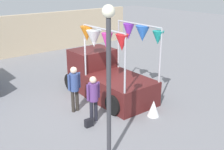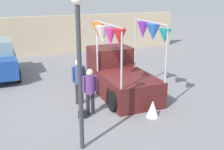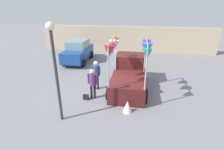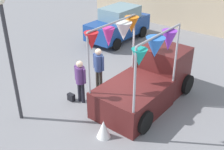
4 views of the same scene
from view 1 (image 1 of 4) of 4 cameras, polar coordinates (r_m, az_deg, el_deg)
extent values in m
plane|color=slate|center=(11.24, -2.81, -6.08)|extent=(60.00, 60.00, 0.00)
cube|color=#4C1919|center=(11.33, 1.83, -3.09)|extent=(1.90, 2.60, 1.00)
cube|color=#4C1919|center=(12.69, -3.99, 1.27)|extent=(1.80, 1.40, 1.80)
cube|color=#8CB2C6|center=(12.56, -4.03, 3.23)|extent=(1.76, 1.37, 0.60)
cylinder|color=black|center=(12.67, -8.37, -1.42)|extent=(0.22, 0.76, 0.76)
cylinder|color=black|center=(13.65, -1.49, 0.32)|extent=(0.22, 0.76, 0.76)
cylinder|color=black|center=(10.33, 0.29, -6.10)|extent=(0.22, 0.76, 0.76)
cylinder|color=black|center=(11.52, 7.70, -3.53)|extent=(0.22, 0.76, 0.76)
cylinder|color=#A5A5AD|center=(11.29, -5.50, 4.95)|extent=(0.07, 0.07, 2.07)
cylinder|color=#A5A5AD|center=(12.30, 1.33, 6.21)|extent=(0.07, 0.07, 2.07)
cylinder|color=#A5A5AD|center=(9.41, 2.67, 2.10)|extent=(0.07, 0.07, 2.07)
cylinder|color=#A5A5AD|center=(10.59, 9.81, 3.79)|extent=(0.07, 0.07, 2.07)
cylinder|color=#A5A5AD|center=(10.10, -1.84, 9.32)|extent=(0.07, 2.44, 0.07)
cylinder|color=#A5A5AD|center=(11.21, 5.43, 10.23)|extent=(0.07, 2.44, 0.07)
cone|color=red|center=(9.35, 2.06, 6.58)|extent=(0.63, 0.63, 0.56)
cone|color=teal|center=(10.55, 9.33, 7.50)|extent=(0.48, 0.48, 0.50)
cone|color=#D83399|center=(9.99, -1.00, 6.73)|extent=(0.54, 0.54, 0.64)
cone|color=blue|center=(11.10, 6.22, 8.37)|extent=(0.64, 0.64, 0.61)
cone|color=white|center=(10.64, -3.69, 7.40)|extent=(0.74, 0.74, 0.64)
cone|color=purple|center=(11.68, 3.40, 8.84)|extent=(0.63, 0.63, 0.65)
cone|color=orange|center=(11.00, -5.13, 8.38)|extent=(0.68, 0.68, 0.57)
cylinder|color=black|center=(9.82, -4.17, -7.45)|extent=(0.13, 0.13, 0.80)
cylinder|color=black|center=(9.91, -3.31, -7.17)|extent=(0.13, 0.13, 0.80)
cylinder|color=#593372|center=(9.57, -3.83, -3.46)|extent=(0.34, 0.34, 0.63)
sphere|color=beige|center=(9.41, -3.89, -1.01)|extent=(0.24, 0.24, 0.24)
cylinder|color=#593372|center=(9.44, -4.93, -3.60)|extent=(0.09, 0.09, 0.57)
cylinder|color=#593372|center=(9.67, -2.76, -2.98)|extent=(0.09, 0.09, 0.57)
cylinder|color=#2D2823|center=(10.61, -7.93, -5.35)|extent=(0.13, 0.13, 0.84)
cylinder|color=#2D2823|center=(10.70, -7.10, -5.11)|extent=(0.13, 0.13, 0.84)
cylinder|color=#33477F|center=(10.37, -7.69, -1.44)|extent=(0.34, 0.34, 0.66)
sphere|color=beige|center=(10.22, -7.81, 0.97)|extent=(0.25, 0.25, 0.25)
cylinder|color=#33477F|center=(10.26, -8.75, -1.53)|extent=(0.09, 0.09, 0.60)
cylinder|color=#33477F|center=(10.46, -6.67, -1.01)|extent=(0.09, 0.09, 0.60)
cube|color=black|center=(9.66, -4.74, -9.67)|extent=(0.28, 0.16, 0.28)
cylinder|color=#333338|center=(7.24, -0.66, -3.98)|extent=(0.12, 0.12, 3.89)
sphere|color=#F2EDCC|center=(6.70, -0.73, 12.83)|extent=(0.32, 0.32, 0.32)
cube|color=tan|center=(18.79, -19.67, 7.36)|extent=(18.00, 0.36, 2.60)
cone|color=white|center=(10.37, 8.42, -6.72)|extent=(0.59, 0.59, 0.60)
camera|label=2|loc=(2.72, 81.60, -9.15)|focal=45.00mm
camera|label=3|loc=(7.35, 59.24, 10.44)|focal=28.00mm
camera|label=4|loc=(11.51, 48.94, 18.19)|focal=45.00mm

